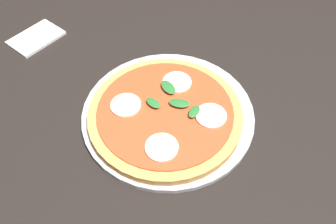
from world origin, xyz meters
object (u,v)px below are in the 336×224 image
(serving_tray, at_px, (168,113))
(napkin, at_px, (36,38))
(pizza, at_px, (165,113))
(dining_table, at_px, (138,148))

(serving_tray, bearing_deg, napkin, -107.93)
(serving_tray, bearing_deg, pizza, -2.93)
(dining_table, xyz_separation_m, serving_tray, (-0.05, 0.06, 0.09))
(serving_tray, relative_size, pizza, 1.14)
(napkin, bearing_deg, dining_table, 62.30)
(serving_tray, distance_m, pizza, 0.02)
(serving_tray, distance_m, napkin, 0.44)
(napkin, bearing_deg, serving_tray, 72.07)
(dining_table, height_order, pizza, pizza)
(serving_tray, height_order, pizza, pizza)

